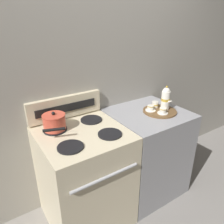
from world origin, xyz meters
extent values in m
plane|color=gray|center=(0.00, 0.00, 0.00)|extent=(6.00, 6.00, 0.00)
cube|color=#9E998E|center=(0.00, 0.36, 1.10)|extent=(6.00, 0.05, 2.20)
cube|color=beige|center=(-0.36, 0.00, 0.45)|extent=(0.69, 0.67, 0.90)
cylinder|color=silver|center=(-0.36, -0.35, 0.70)|extent=(0.55, 0.02, 0.02)
cylinder|color=black|center=(-0.52, 0.15, 0.91)|extent=(0.19, 0.19, 0.01)
cylinder|color=black|center=(-0.19, 0.15, 0.91)|extent=(0.19, 0.19, 0.01)
cylinder|color=black|center=(-0.52, -0.15, 0.91)|extent=(0.19, 0.19, 0.01)
cylinder|color=black|center=(-0.19, -0.15, 0.91)|extent=(0.19, 0.19, 0.01)
cube|color=beige|center=(-0.36, 0.31, 1.01)|extent=(0.67, 0.05, 0.20)
cube|color=black|center=(-0.36, 0.29, 1.01)|extent=(0.55, 0.01, 0.07)
cube|color=#939399|center=(0.35, 0.00, 0.45)|extent=(0.71, 0.67, 0.90)
cylinder|color=#D14C38|center=(-0.52, 0.15, 0.97)|extent=(0.18, 0.18, 0.12)
cylinder|color=#D14C38|center=(-0.52, 0.15, 1.03)|extent=(0.18, 0.18, 0.01)
sphere|color=black|center=(-0.52, 0.15, 1.05)|extent=(0.03, 0.03, 0.03)
cylinder|color=black|center=(-0.58, -0.01, 1.00)|extent=(0.16, 0.07, 0.02)
cylinder|color=brown|center=(0.44, -0.05, 0.91)|extent=(0.32, 0.32, 0.01)
cylinder|color=white|center=(0.51, -0.05, 1.01)|extent=(0.08, 0.08, 0.18)
cylinder|color=gold|center=(0.51, -0.05, 1.01)|extent=(0.09, 0.09, 0.03)
sphere|color=white|center=(0.51, -0.05, 1.10)|extent=(0.07, 0.07, 0.07)
sphere|color=gold|center=(0.51, -0.05, 1.14)|extent=(0.02, 0.02, 0.02)
cone|color=white|center=(0.51, -0.11, 1.01)|extent=(0.03, 0.06, 0.05)
cylinder|color=white|center=(0.37, 0.00, 0.92)|extent=(0.10, 0.10, 0.01)
cylinder|color=white|center=(0.37, 0.00, 0.94)|extent=(0.06, 0.06, 0.05)
cylinder|color=gold|center=(0.37, 0.00, 0.96)|extent=(0.07, 0.07, 0.01)
cylinder|color=white|center=(0.42, -0.11, 0.92)|extent=(0.10, 0.10, 0.01)
cylinder|color=white|center=(0.42, -0.11, 0.94)|extent=(0.06, 0.06, 0.05)
cylinder|color=gold|center=(0.42, -0.11, 0.96)|extent=(0.07, 0.07, 0.01)
cylinder|color=white|center=(0.46, 0.03, 0.94)|extent=(0.06, 0.06, 0.06)
cylinder|color=gold|center=(0.46, 0.03, 0.94)|extent=(0.06, 0.06, 0.01)
camera|label=1|loc=(-0.99, -1.39, 1.75)|focal=35.00mm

